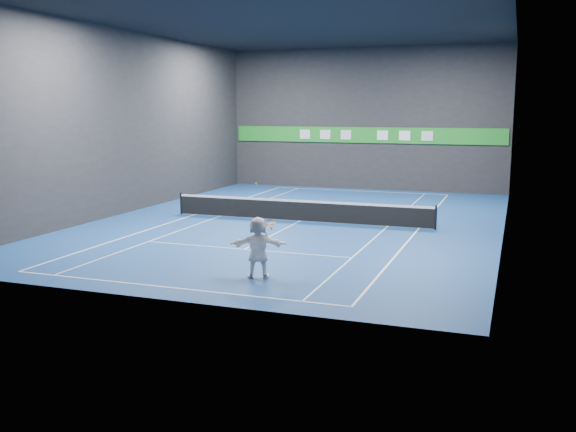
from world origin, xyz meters
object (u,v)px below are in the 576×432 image
(player, at_px, (258,247))
(tennis_racket, at_px, (269,224))
(tennis_net, at_px, (300,210))
(tennis_ball, at_px, (256,184))

(player, height_order, tennis_racket, player)
(player, bearing_deg, tennis_net, -97.51)
(player, distance_m, tennis_net, 10.16)
(tennis_net, height_order, tennis_racket, tennis_racket)
(tennis_racket, bearing_deg, tennis_ball, 164.49)
(player, bearing_deg, tennis_racket, 168.55)
(player, distance_m, tennis_ball, 1.95)
(tennis_ball, xyz_separation_m, tennis_racket, (0.49, -0.13, -1.21))
(player, relative_size, tennis_net, 0.15)
(tennis_ball, height_order, tennis_racket, tennis_ball)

